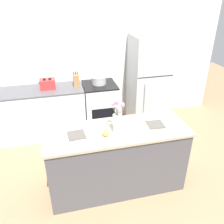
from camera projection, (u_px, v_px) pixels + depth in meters
ground_plane at (116, 184)px, 3.36m from camera, size 10.00×10.00×0.00m
back_wall at (90, 55)px, 4.43m from camera, size 5.20×0.08×2.70m
kitchen_island at (117, 159)px, 3.14m from camera, size 1.80×0.66×0.92m
back_counter at (37, 113)px, 4.29m from camera, size 1.68×0.60×0.90m
stove_range at (100, 106)px, 4.54m from camera, size 0.60×0.61×0.90m
refrigerator at (148, 81)px, 4.54m from camera, size 0.68×0.67×1.73m
flower_vase at (117, 119)px, 2.81m from camera, size 0.16×0.14×0.41m
pear_figurine at (106, 133)px, 2.78m from camera, size 0.08×0.08×0.13m
plate_setting_left at (76, 136)px, 2.79m from camera, size 0.30×0.30×0.02m
plate_setting_right at (155, 125)px, 3.01m from camera, size 0.30×0.30×0.02m
toaster at (48, 84)px, 4.11m from camera, size 0.28×0.18×0.17m
cooking_pot at (99, 80)px, 4.32m from camera, size 0.27×0.27×0.16m
knife_block at (76, 80)px, 4.19m from camera, size 0.10×0.14×0.27m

